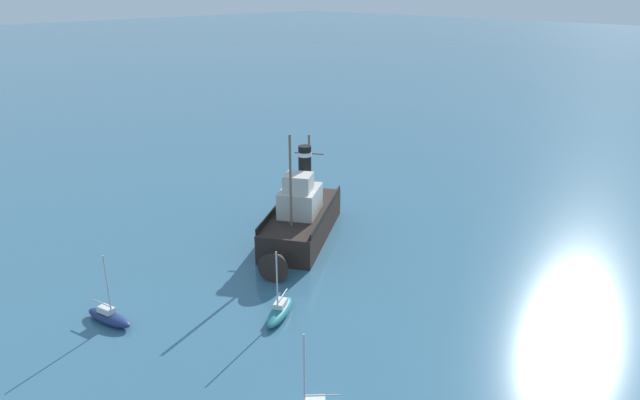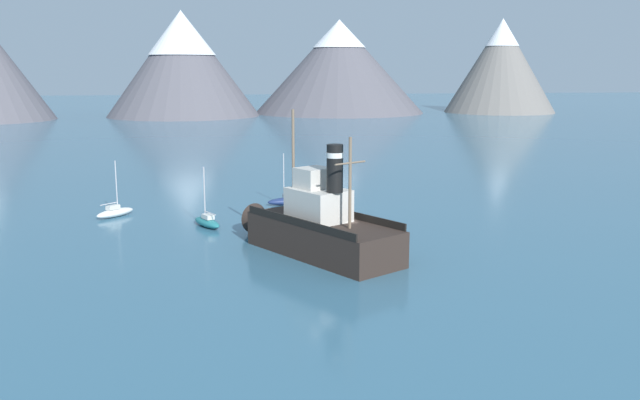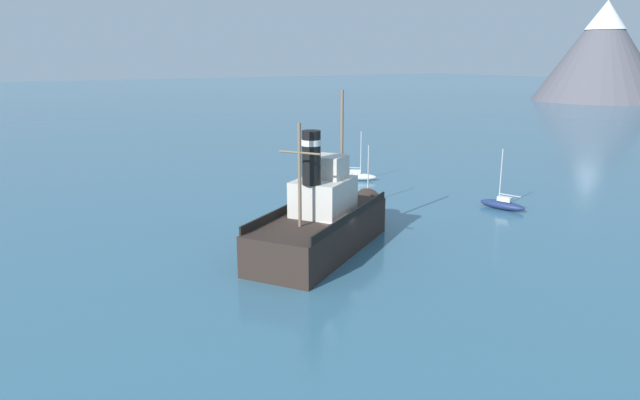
{
  "view_description": "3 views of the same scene",
  "coord_description": "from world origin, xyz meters",
  "views": [
    {
      "loc": [
        -33.66,
        30.78,
        20.62
      ],
      "look_at": [
        -1.28,
        -2.28,
        2.92
      ],
      "focal_mm": 32.0,
      "sensor_mm": 36.0,
      "label": 1
    },
    {
      "loc": [
        -7.89,
        -45.1,
        12.7
      ],
      "look_at": [
        -0.69,
        3.46,
        3.15
      ],
      "focal_mm": 38.0,
      "sensor_mm": 36.0,
      "label": 2
    },
    {
      "loc": [
        27.58,
        -18.87,
        11.92
      ],
      "look_at": [
        -0.99,
        -0.35,
        3.38
      ],
      "focal_mm": 32.0,
      "sensor_mm": 36.0,
      "label": 3
    }
  ],
  "objects": [
    {
      "name": "old_tugboat",
      "position": [
        -1.36,
        0.21,
        1.83
      ],
      "size": [
        10.41,
        14.04,
        9.9
      ],
      "color": "#2D231E",
      "rests_on": "ground"
    },
    {
      "name": "sailboat_navy",
      "position": [
        -1.75,
        17.7,
        0.43
      ],
      "size": [
        3.95,
        1.95,
        4.9
      ],
      "color": "navy",
      "rests_on": "ground"
    },
    {
      "name": "ground_plane",
      "position": [
        0.0,
        0.0,
        0.0
      ],
      "size": [
        600.0,
        600.0,
        0.0
      ],
      "primitive_type": "plane",
      "color": "#38667F"
    },
    {
      "name": "sailboat_teal",
      "position": [
        -9.12,
        9.52,
        0.43
      ],
      "size": [
        2.75,
        3.87,
        4.9
      ],
      "color": "#23757A",
      "rests_on": "ground"
    }
  ]
}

